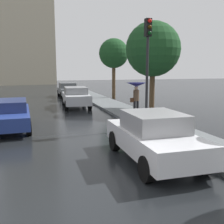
{
  "coord_description": "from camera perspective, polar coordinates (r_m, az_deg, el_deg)",
  "views": [
    {
      "loc": [
        -0.57,
        -4.53,
        2.72
      ],
      "look_at": [
        2.31,
        4.86,
        1.12
      ],
      "focal_mm": 42.55,
      "sensor_mm": 36.0,
      "label": 1
    }
  ],
  "objects": [
    {
      "name": "ground",
      "position": [
        5.32,
        -9.14,
        -21.66
      ],
      "size": [
        120.0,
        120.0,
        0.0
      ],
      "primitive_type": "plane",
      "color": "black"
    },
    {
      "name": "car_silver_near_kerb",
      "position": [
        19.16,
        -7.79,
        3.29
      ],
      "size": [
        1.94,
        4.2,
        1.45
      ],
      "rotation": [
        0.0,
        0.0,
        -0.05
      ],
      "color": "#B2B5BA",
      "rests_on": "ground"
    },
    {
      "name": "car_blue_far_ahead",
      "position": [
        12.93,
        -21.46,
        -0.4
      ],
      "size": [
        2.01,
        4.55,
        1.32
      ],
      "rotation": [
        0.0,
        0.0,
        3.17
      ],
      "color": "navy",
      "rests_on": "ground"
    },
    {
      "name": "car_grey_behind_camera",
      "position": [
        26.66,
        -9.49,
        4.77
      ],
      "size": [
        1.8,
        3.81,
        1.36
      ],
      "rotation": [
        0.0,
        0.0,
        -0.0
      ],
      "color": "slate",
      "rests_on": "ground"
    },
    {
      "name": "car_white_far_lane",
      "position": [
        7.96,
        8.94,
        -5.21
      ],
      "size": [
        1.84,
        4.04,
        1.47
      ],
      "rotation": [
        0.0,
        0.0,
        -0.01
      ],
      "color": "silver",
      "rests_on": "ground"
    },
    {
      "name": "pedestrian_with_umbrella_far",
      "position": [
        14.96,
        5.23,
        4.97
      ],
      "size": [
        1.09,
        1.09,
        1.82
      ],
      "rotation": [
        0.0,
        0.0,
        -0.03
      ],
      "color": "black",
      "rests_on": "sidewalk_strip"
    },
    {
      "name": "traffic_light",
      "position": [
        11.93,
        7.68,
        12.33
      ],
      "size": [
        0.26,
        0.39,
        4.72
      ],
      "color": "black",
      "rests_on": "sidewalk_strip"
    },
    {
      "name": "street_tree_mid",
      "position": [
        24.52,
        0.38,
        12.41
      ],
      "size": [
        2.66,
        2.66,
        5.45
      ],
      "color": "#4C3823",
      "rests_on": "ground"
    },
    {
      "name": "street_tree_far",
      "position": [
        17.59,
        8.8,
        13.16
      ],
      "size": [
        3.51,
        3.51,
        5.73
      ],
      "color": "#4C3823",
      "rests_on": "ground"
    }
  ]
}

